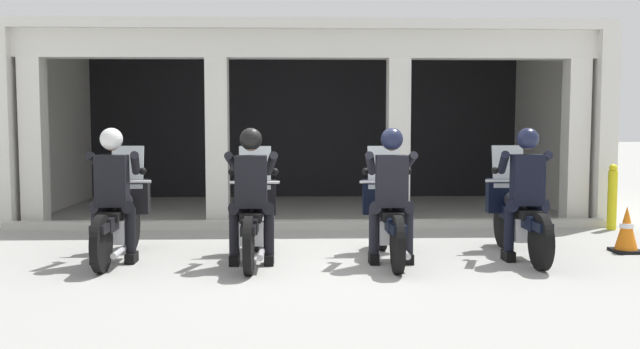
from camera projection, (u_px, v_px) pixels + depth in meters
ground_plane at (314, 222)px, 11.43m from camera, size 80.00×80.00×0.00m
station_building at (306, 100)px, 13.45m from camera, size 9.80×4.61×3.25m
kerb_strip at (309, 224)px, 10.79m from camera, size 9.30×0.24×0.12m
motorcycle_far_left at (120, 217)px, 8.44m from camera, size 0.62×2.04×1.35m
police_officer_far_left at (113, 183)px, 8.12m from camera, size 0.63×0.61×1.58m
motorcycle_center_left at (253, 218)px, 8.34m from camera, size 0.62×2.04×1.35m
police_officer_center_left at (251, 184)px, 8.02m from camera, size 0.63×0.61×1.58m
motorcycle_center_right at (388, 218)px, 8.41m from camera, size 0.62×2.04×1.35m
police_officer_center_right at (391, 184)px, 8.09m from camera, size 0.63×0.61×1.58m
motorcycle_far_right at (518, 216)px, 8.57m from camera, size 0.62×2.04×1.35m
police_officer_far_right at (526, 182)px, 8.25m from camera, size 0.63×0.61×1.58m
traffic_cone_flank at (627, 230)px, 8.81m from camera, size 0.34×0.34×0.59m
bollard_kerbside at (612, 197)px, 10.62m from camera, size 0.14×0.14×1.01m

